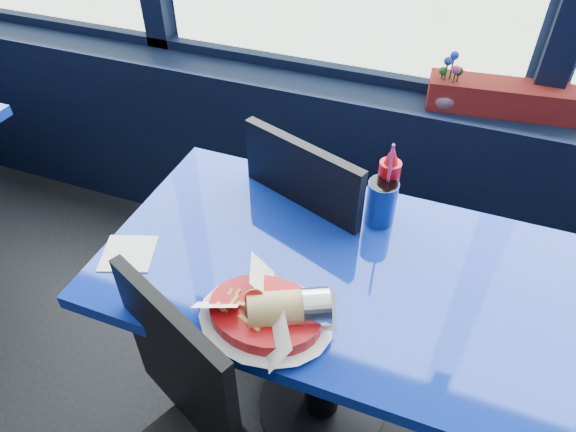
# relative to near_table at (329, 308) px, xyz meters

# --- Properties ---
(window_sill) EXTENTS (5.00, 0.26, 0.80)m
(window_sill) POSITION_rel_near_table_xyz_m (-0.30, 0.87, -0.17)
(window_sill) COLOR black
(window_sill) RESTS_ON ground
(near_table) EXTENTS (1.20, 0.70, 0.75)m
(near_table) POSITION_rel_near_table_xyz_m (0.00, 0.00, 0.00)
(near_table) COLOR black
(near_table) RESTS_ON ground
(chair_near_back) EXTENTS (0.55, 0.56, 0.96)m
(chair_near_back) POSITION_rel_near_table_xyz_m (-0.20, 0.32, -0.02)
(chair_near_back) COLOR black
(chair_near_back) RESTS_ON ground
(planter_box) EXTENTS (0.53, 0.19, 0.10)m
(planter_box) POSITION_rel_near_table_xyz_m (0.35, 0.88, 0.28)
(planter_box) COLOR maroon
(planter_box) RESTS_ON window_sill
(flower_vase) EXTENTS (0.12, 0.12, 0.20)m
(flower_vase) POSITION_rel_near_table_xyz_m (0.15, 0.83, 0.29)
(flower_vase) COLOR silver
(flower_vase) RESTS_ON window_sill
(food_basket) EXTENTS (0.29, 0.27, 0.10)m
(food_basket) POSITION_rel_near_table_xyz_m (-0.08, -0.23, 0.22)
(food_basket) COLOR #A90B0F
(food_basket) RESTS_ON near_table
(ketchup_bottle) EXTENTS (0.06, 0.06, 0.23)m
(ketchup_bottle) POSITION_rel_near_table_xyz_m (0.07, 0.26, 0.28)
(ketchup_bottle) COLOR #A90B0F
(ketchup_bottle) RESTS_ON near_table
(soda_cup) EXTENTS (0.08, 0.08, 0.28)m
(soda_cup) POSITION_rel_near_table_xyz_m (0.07, 0.21, 0.25)
(soda_cup) COLOR navy
(soda_cup) RESTS_ON near_table
(napkin) EXTENTS (0.17, 0.17, 0.00)m
(napkin) POSITION_rel_near_table_xyz_m (-0.52, -0.16, 0.18)
(napkin) COLOR white
(napkin) RESTS_ON near_table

